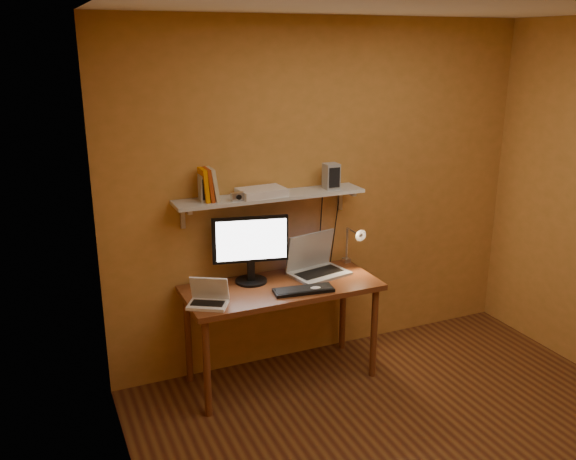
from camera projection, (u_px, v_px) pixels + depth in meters
name	position (u px, v px, depth m)	size (l,w,h in m)	color
room	(460.00, 259.00, 3.26)	(3.44, 3.24, 2.64)	brown
desk	(282.00, 296.00, 4.38)	(1.40, 0.60, 0.75)	brown
wall_shelf	(271.00, 197.00, 4.34)	(1.40, 0.25, 0.21)	silver
monitor	(251.00, 246.00, 4.33)	(0.54, 0.27, 0.49)	black
laptop	(315.00, 263.00, 4.57)	(0.46, 0.37, 0.30)	#989CA1
netbook	(209.00, 297.00, 4.02)	(0.31, 0.29, 0.19)	white
keyboard	(303.00, 290.00, 4.24)	(0.42, 0.14, 0.02)	black
mouse	(316.00, 289.00, 4.25)	(0.09, 0.06, 0.03)	white
desk_lamp	(354.00, 241.00, 4.65)	(0.09, 0.23, 0.38)	silver
speaker_left	(207.00, 188.00, 4.14)	(0.10, 0.10, 0.18)	#989CA1
speaker_right	(331.00, 176.00, 4.48)	(0.11, 0.11, 0.19)	#989CA1
books	(208.00, 185.00, 4.13)	(0.12, 0.15, 0.23)	#D97700
shelf_camera	(238.00, 197.00, 4.16)	(0.10, 0.05, 0.06)	silver
router	(262.00, 192.00, 4.29)	(0.33, 0.22, 0.05)	white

